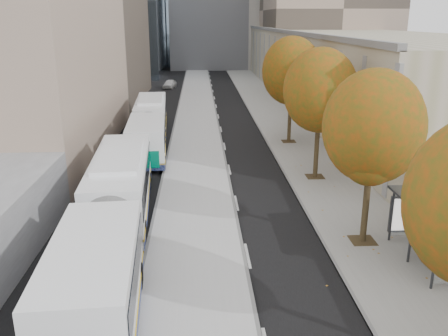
{
  "coord_description": "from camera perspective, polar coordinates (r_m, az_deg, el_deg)",
  "views": [
    {
      "loc": [
        -3.58,
        -5.81,
        9.5
      ],
      "look_at": [
        -2.41,
        16.42,
        2.5
      ],
      "focal_mm": 38.0,
      "sensor_mm": 36.0,
      "label": 1
    }
  ],
  "objects": [
    {
      "name": "tree_d",
      "position": [
        29.01,
        11.49,
        9.12
      ],
      "size": [
        4.4,
        4.4,
        7.6
      ],
      "color": "black",
      "rests_on": "sidewalk"
    },
    {
      "name": "sidewalk",
      "position": [
        42.6,
        7.5,
        4.48
      ],
      "size": [
        4.75,
        150.0,
        0.08
      ],
      "primitive_type": "cube",
      "color": "gray",
      "rests_on": "ground"
    },
    {
      "name": "bus_near",
      "position": [
        20.64,
        -13.22,
        -5.45
      ],
      "size": [
        3.78,
        18.03,
        2.98
      ],
      "rotation": [
        0.0,
        0.0,
        0.07
      ],
      "color": "white",
      "rests_on": "ground"
    },
    {
      "name": "tree_e",
      "position": [
        37.7,
        8.14,
        11.48
      ],
      "size": [
        4.6,
        4.6,
        7.92
      ],
      "color": "black",
      "rests_on": "sidewalk"
    },
    {
      "name": "bus_platform",
      "position": [
        41.89,
        -3.36,
        4.42
      ],
      "size": [
        4.25,
        150.0,
        0.15
      ],
      "primitive_type": "cube",
      "color": "silver",
      "rests_on": "ground"
    },
    {
      "name": "bus_far",
      "position": [
        38.26,
        -8.94,
        5.26
      ],
      "size": [
        3.49,
        17.21,
        2.85
      ],
      "rotation": [
        0.0,
        0.0,
        0.06
      ],
      "color": "white",
      "rests_on": "ground"
    },
    {
      "name": "tree_c",
      "position": [
        20.58,
        17.53,
        4.73
      ],
      "size": [
        4.2,
        4.2,
        7.28
      ],
      "color": "black",
      "rests_on": "sidewalk"
    },
    {
      "name": "distant_car",
      "position": [
        69.71,
        -6.55,
        10.02
      ],
      "size": [
        2.06,
        3.77,
        1.21
      ],
      "primitive_type": "imported",
      "rotation": [
        0.0,
        0.0,
        -0.18
      ],
      "color": "silver",
      "rests_on": "ground"
    },
    {
      "name": "bus_shelter",
      "position": [
        20.51,
        24.19,
        -5.04
      ],
      "size": [
        1.9,
        4.4,
        2.53
      ],
      "color": "#383A3F",
      "rests_on": "sidewalk"
    },
    {
      "name": "building_tan",
      "position": [
        72.58,
        12.54,
        12.71
      ],
      "size": [
        18.0,
        92.0,
        8.0
      ],
      "primitive_type": "cube",
      "color": "tan",
      "rests_on": "ground"
    }
  ]
}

